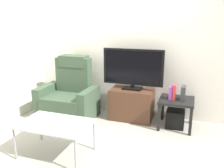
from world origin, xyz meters
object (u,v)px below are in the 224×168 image
at_px(side_table, 176,104).
at_px(game_console, 183,93).
at_px(television, 133,68).
at_px(coffee_table, 55,125).
at_px(book_middle, 174,92).
at_px(tv_stand, 132,104).
at_px(recliner_armchair, 69,96).
at_px(book_leftmost, 171,93).
at_px(subwoofer_box, 175,119).
at_px(cell_phone, 59,125).

height_order(side_table, game_console, game_console).
bearing_deg(television, coffee_table, -112.89).
bearing_deg(book_middle, tv_stand, 170.50).
height_order(television, recliner_armchair, television).
distance_m(book_leftmost, coffee_table, 1.87).
relative_size(television, book_leftmost, 5.04).
distance_m(subwoofer_box, book_middle, 0.45).
distance_m(subwoofer_box, game_console, 0.45).
height_order(side_table, book_leftmost, book_leftmost).
xyz_separation_m(recliner_armchair, cell_phone, (0.55, -1.25, 0.07)).
bearing_deg(subwoofer_box, recliner_armchair, -175.43).
bearing_deg(side_table, coffee_table, -135.48).
bearing_deg(game_console, subwoofer_box, -173.66).
distance_m(television, cell_phone, 1.68).
height_order(side_table, cell_phone, side_table).
xyz_separation_m(side_table, subwoofer_box, (-0.00, 0.00, -0.26)).
bearing_deg(cell_phone, recliner_armchair, 99.79).
xyz_separation_m(side_table, game_console, (0.09, 0.01, 0.19)).
xyz_separation_m(television, game_console, (0.85, -0.11, -0.32)).
height_order(tv_stand, coffee_table, tv_stand).
bearing_deg(television, recliner_armchair, -166.26).
bearing_deg(side_table, television, 171.12).
bearing_deg(subwoofer_box, side_table, -45.00).
height_order(tv_stand, cell_phone, tv_stand).
xyz_separation_m(side_table, cell_phone, (-1.30, -1.40, 0.05)).
height_order(tv_stand, subwoofer_box, tv_stand).
relative_size(television, coffee_table, 1.16).
height_order(tv_stand, side_table, tv_stand).
bearing_deg(tv_stand, coffee_table, -113.16).
bearing_deg(side_table, book_leftmost, -168.69).
xyz_separation_m(television, book_leftmost, (0.66, -0.14, -0.33)).
bearing_deg(tv_stand, television, 90.00).
height_order(tv_stand, book_leftmost, book_leftmost).
bearing_deg(recliner_armchair, book_leftmost, 7.76).
height_order(book_middle, game_console, book_middle).
relative_size(tv_stand, recliner_armchair, 0.68).
bearing_deg(book_middle, book_leftmost, 180.00).
xyz_separation_m(recliner_armchair, book_middle, (1.81, 0.13, 0.22)).
relative_size(television, book_middle, 4.38).
distance_m(recliner_armchair, book_leftmost, 1.77).
bearing_deg(tv_stand, game_console, -6.03).
bearing_deg(television, cell_phone, -109.59).
relative_size(book_middle, cell_phone, 1.58).
bearing_deg(tv_stand, side_table, -7.48).
relative_size(side_table, game_console, 2.43).
xyz_separation_m(game_console, cell_phone, (-1.39, -1.41, -0.14)).
distance_m(book_leftmost, cell_phone, 1.84).
xyz_separation_m(side_table, book_middle, (-0.04, -0.02, 0.19)).
distance_m(side_table, book_leftmost, 0.21).
height_order(recliner_armchair, coffee_table, recliner_armchair).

